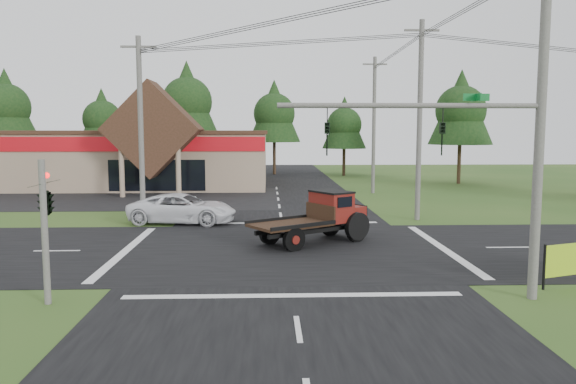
{
  "coord_description": "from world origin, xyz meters",
  "views": [
    {
      "loc": [
        -0.79,
        -24.36,
        5.28
      ],
      "look_at": [
        0.21,
        3.3,
        2.2
      ],
      "focal_mm": 35.0,
      "sensor_mm": 36.0,
      "label": 1
    }
  ],
  "objects": [
    {
      "name": "tree_row_a",
      "position": [
        -30.0,
        40.0,
        8.05
      ],
      "size": [
        6.72,
        6.72,
        12.12
      ],
      "color": "#332316",
      "rests_on": "ground"
    },
    {
      "name": "antique_flatbed_truck",
      "position": [
        1.25,
        1.32,
        1.22
      ],
      "size": [
        6.12,
        5.05,
        2.44
      ],
      "primitive_type": null,
      "rotation": [
        0.0,
        0.0,
        -1.0
      ],
      "color": "#5F140D",
      "rests_on": "ground"
    },
    {
      "name": "cvs_building",
      "position": [
        -15.7,
        29.57,
        2.78
      ],
      "size": [
        30.4,
        18.2,
        9.19
      ],
      "color": "tan",
      "rests_on": "ground"
    },
    {
      "name": "traffic_signal_corner",
      "position": [
        -7.5,
        -7.32,
        3.52
      ],
      "size": [
        0.53,
        2.48,
        4.4
      ],
      "color": "#595651",
      "rests_on": "ground"
    },
    {
      "name": "utility_pole_ne",
      "position": [
        8.0,
        8.0,
        5.89
      ],
      "size": [
        2.0,
        0.3,
        11.5
      ],
      "color": "#595651",
      "rests_on": "ground"
    },
    {
      "name": "tree_side_ne",
      "position": [
        18.0,
        30.0,
        7.38
      ],
      "size": [
        6.16,
        6.16,
        11.11
      ],
      "color": "#332316",
      "rests_on": "ground"
    },
    {
      "name": "ground",
      "position": [
        0.0,
        0.0,
        0.0
      ],
      "size": [
        120.0,
        120.0,
        0.0
      ],
      "primitive_type": "plane",
      "color": "#2C4E1B",
      "rests_on": "ground"
    },
    {
      "name": "utility_pole_nr",
      "position": [
        7.5,
        -7.5,
        5.64
      ],
      "size": [
        2.0,
        0.3,
        11.0
      ],
      "color": "#595651",
      "rests_on": "ground"
    },
    {
      "name": "road_ns",
      "position": [
        0.0,
        0.0,
        0.01
      ],
      "size": [
        12.0,
        120.0,
        0.02
      ],
      "primitive_type": "cube",
      "color": "black",
      "rests_on": "ground"
    },
    {
      "name": "tree_row_c",
      "position": [
        -10.0,
        41.0,
        8.72
      ],
      "size": [
        7.28,
        7.28,
        13.13
      ],
      "color": "#332316",
      "rests_on": "ground"
    },
    {
      "name": "utility_pole_nw",
      "position": [
        -8.0,
        8.0,
        5.39
      ],
      "size": [
        2.0,
        0.3,
        10.5
      ],
      "color": "#595651",
      "rests_on": "ground"
    },
    {
      "name": "white_pickup",
      "position": [
        -5.62,
        7.33,
        0.84
      ],
      "size": [
        6.31,
        3.49,
        1.67
      ],
      "primitive_type": "imported",
      "rotation": [
        0.0,
        0.0,
        1.45
      ],
      "color": "white",
      "rests_on": "ground"
    },
    {
      "name": "tree_row_e",
      "position": [
        8.0,
        40.0,
        6.03
      ],
      "size": [
        5.04,
        5.04,
        9.09
      ],
      "color": "#332316",
      "rests_on": "ground"
    },
    {
      "name": "utility_pole_n",
      "position": [
        8.0,
        22.0,
        5.74
      ],
      "size": [
        2.0,
        0.3,
        11.2
      ],
      "color": "#595651",
      "rests_on": "ground"
    },
    {
      "name": "tree_row_b",
      "position": [
        -20.0,
        42.0,
        6.7
      ],
      "size": [
        5.6,
        5.6,
        10.1
      ],
      "color": "#332316",
      "rests_on": "ground"
    },
    {
      "name": "road_ew",
      "position": [
        0.0,
        0.0,
        0.01
      ],
      "size": [
        120.0,
        12.0,
        0.02
      ],
      "primitive_type": "cube",
      "color": "black",
      "rests_on": "ground"
    },
    {
      "name": "traffic_signal_mast",
      "position": [
        5.82,
        -7.5,
        4.43
      ],
      "size": [
        8.12,
        0.24,
        7.0
      ],
      "color": "#595651",
      "rests_on": "ground"
    },
    {
      "name": "parking_apron",
      "position": [
        -14.0,
        19.0,
        0.01
      ],
      "size": [
        28.0,
        14.0,
        0.02
      ],
      "primitive_type": "cube",
      "color": "black",
      "rests_on": "ground"
    },
    {
      "name": "tree_row_d",
      "position": [
        0.0,
        42.0,
        7.38
      ],
      "size": [
        6.16,
        6.16,
        11.11
      ],
      "color": "#332316",
      "rests_on": "ground"
    }
  ]
}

